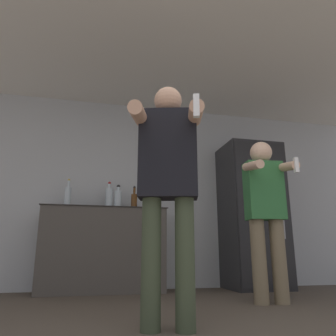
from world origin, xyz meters
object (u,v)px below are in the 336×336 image
(refrigerator, at_px, (252,215))
(bottle_dark_rum, at_px, (109,197))
(bottle_clear_vodka, at_px, (68,196))
(person_man_side, at_px, (266,207))
(person_woman_foreground, at_px, (168,176))
(bottle_short_whiskey, at_px, (134,201))
(bottle_amber_bourbon, at_px, (118,199))

(refrigerator, height_order, bottle_dark_rum, refrigerator)
(bottle_clear_vodka, distance_m, person_man_side, 2.36)
(person_woman_foreground, height_order, person_man_side, person_woman_foreground)
(bottle_short_whiskey, distance_m, person_woman_foreground, 2.14)
(bottle_amber_bourbon, height_order, person_woman_foreground, person_woman_foreground)
(bottle_short_whiskey, relative_size, bottle_amber_bourbon, 0.97)
(bottle_dark_rum, xyz_separation_m, bottle_clear_vodka, (-0.50, 0.00, -0.00))
(person_man_side, bearing_deg, refrigerator, 68.44)
(refrigerator, xyz_separation_m, bottle_short_whiskey, (-1.61, 0.09, 0.15))
(refrigerator, distance_m, bottle_short_whiskey, 1.62)
(bottle_short_whiskey, height_order, bottle_dark_rum, bottle_dark_rum)
(bottle_amber_bourbon, bearing_deg, bottle_dark_rum, 180.00)
(person_man_side, bearing_deg, person_woman_foreground, -144.13)
(bottle_clear_vodka, bearing_deg, bottle_short_whiskey, 0.00)
(bottle_clear_vodka, relative_size, bottle_amber_bourbon, 1.15)
(refrigerator, height_order, person_woman_foreground, refrigerator)
(bottle_amber_bourbon, bearing_deg, person_man_side, -43.68)
(bottle_short_whiskey, bearing_deg, refrigerator, -3.10)
(refrigerator, height_order, bottle_clear_vodka, refrigerator)
(bottle_short_whiskey, xyz_separation_m, person_man_side, (1.14, -1.29, -0.22))
(bottle_clear_vodka, height_order, bottle_amber_bourbon, bottle_clear_vodka)
(refrigerator, xyz_separation_m, bottle_amber_bourbon, (-1.82, 0.09, 0.16))
(bottle_short_whiskey, distance_m, bottle_dark_rum, 0.33)
(bottle_dark_rum, xyz_separation_m, bottle_amber_bourbon, (0.12, -0.00, -0.01))
(bottle_amber_bourbon, height_order, person_man_side, person_man_side)
(refrigerator, relative_size, bottle_short_whiskey, 6.30)
(bottle_dark_rum, bearing_deg, bottle_amber_bourbon, -0.00)
(bottle_short_whiskey, height_order, bottle_clear_vodka, bottle_clear_vodka)
(refrigerator, bearing_deg, bottle_dark_rum, 177.42)
(person_woman_foreground, distance_m, person_man_side, 1.45)
(refrigerator, xyz_separation_m, bottle_dark_rum, (-1.94, 0.09, 0.18))
(bottle_short_whiskey, xyz_separation_m, person_woman_foreground, (-0.04, -2.14, -0.16))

